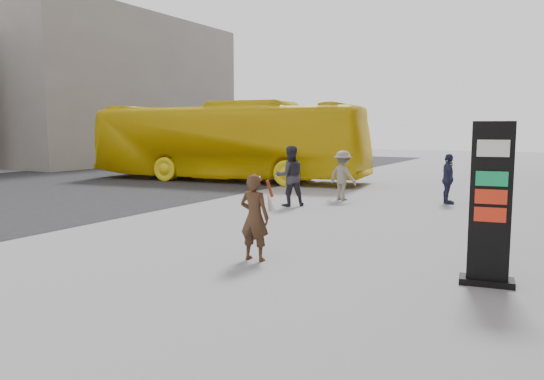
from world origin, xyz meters
The scene contains 9 objects.
ground centered at (0.00, 0.00, 0.00)m, with size 100.00×100.00×0.00m, color #9E9EA3.
road centered at (-13.00, 5.00, 0.00)m, with size 16.00×60.00×0.01m, color black.
bg_building_far centered at (-24.00, 20.00, 5.00)m, with size 10.00×18.00×10.00m, color gray.
info_pylon centered at (4.35, 0.75, 1.25)m, with size 0.85×0.51×2.49m.
woman centered at (0.46, 0.28, 0.81)m, with size 0.60×0.54×1.57m.
bus centered at (-8.23, 12.18, 1.77)m, with size 2.98×12.72×3.54m, color yellow.
pedestrian_a centered at (-2.09, 6.55, 0.92)m, with size 0.90×0.70×1.85m, color #2B2A33.
pedestrian_b centered at (-1.19, 8.60, 0.82)m, with size 1.06×0.61×1.64m, color gray.
pedestrian_c centered at (2.05, 9.36, 0.79)m, with size 0.93×0.39×1.58m, color #262945.
Camera 1 is at (5.38, -7.78, 2.40)m, focal length 35.00 mm.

